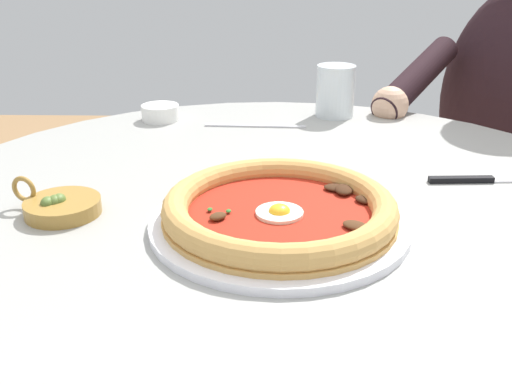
% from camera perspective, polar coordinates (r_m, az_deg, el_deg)
% --- Properties ---
extents(dining_table, '(1.01, 1.01, 0.73)m').
position_cam_1_polar(dining_table, '(0.82, 2.02, -10.73)').
color(dining_table, '#999993').
rests_on(dining_table, ground).
extents(pizza_on_plate, '(0.30, 0.30, 0.04)m').
position_cam_1_polar(pizza_on_plate, '(0.67, 2.10, -1.95)').
color(pizza_on_plate, white).
rests_on(pizza_on_plate, dining_table).
extents(water_glass, '(0.07, 0.07, 0.10)m').
position_cam_1_polar(water_glass, '(1.12, 7.71, 9.46)').
color(water_glass, silver).
rests_on(water_glass, dining_table).
extents(steak_knife, '(0.02, 0.23, 0.01)m').
position_cam_1_polar(steak_knife, '(0.87, 21.42, 1.11)').
color(steak_knife, silver).
rests_on(steak_knife, dining_table).
extents(ramekin_capers, '(0.07, 0.07, 0.03)m').
position_cam_1_polar(ramekin_capers, '(1.11, -9.30, 7.69)').
color(ramekin_capers, white).
rests_on(ramekin_capers, dining_table).
extents(olive_pan, '(0.09, 0.11, 0.04)m').
position_cam_1_polar(olive_pan, '(0.75, -18.49, -1.28)').
color(olive_pan, olive).
rests_on(olive_pan, dining_table).
extents(fork_utensil, '(0.02, 0.18, 0.00)m').
position_cam_1_polar(fork_utensil, '(1.06, -0.08, 6.45)').
color(fork_utensil, '#BCBCC1').
rests_on(fork_utensil, dining_table).
extents(diner_person, '(0.44, 0.58, 1.17)m').
position_cam_1_polar(diner_person, '(1.43, 23.54, 0.13)').
color(diner_person, '#282833').
rests_on(diner_person, ground).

